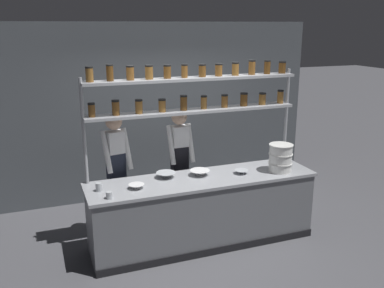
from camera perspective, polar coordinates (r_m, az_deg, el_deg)
ground_plane at (r=5.93m, az=1.38°, el=-12.89°), size 40.00×40.00×0.00m
back_wall at (r=7.21m, az=-4.45°, el=4.46°), size 5.41×0.12×2.88m
prep_counter at (r=5.73m, az=1.42°, el=-8.86°), size 3.01×0.76×0.92m
spice_shelf_unit at (r=5.59m, az=0.26°, el=6.25°), size 2.89×0.28×2.38m
chef_left at (r=5.81m, az=-10.07°, el=-2.97°), size 0.40×0.33×1.73m
chef_center at (r=6.08m, az=-1.65°, el=-2.01°), size 0.36×0.30×1.71m
container_stack at (r=5.85m, az=11.72°, el=-1.82°), size 0.32×0.32×0.38m
prep_bowl_near_left at (r=5.63m, az=1.08°, el=-3.86°), size 0.26×0.26×0.07m
prep_bowl_center_front at (r=5.56m, az=-3.50°, el=-4.15°), size 0.26×0.26×0.07m
prep_bowl_center_back at (r=5.73m, az=6.60°, el=-3.71°), size 0.18×0.18×0.05m
prep_bowl_near_right at (r=5.24m, az=-7.41°, el=-5.63°), size 0.20×0.20×0.05m
serving_cup_front at (r=4.99m, az=-11.00°, el=-6.72°), size 0.07×0.07×0.08m
serving_cup_by_board at (r=5.23m, az=-12.31°, el=-5.63°), size 0.08×0.08×0.10m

